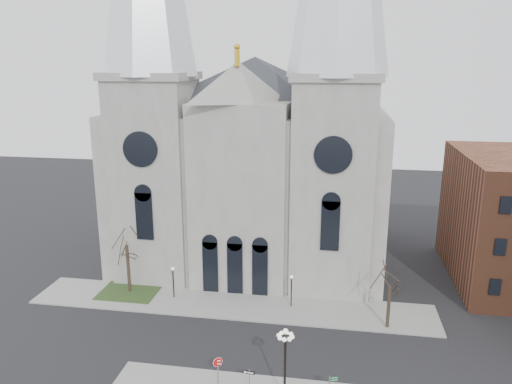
% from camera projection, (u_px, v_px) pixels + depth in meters
% --- Properties ---
extents(ground, '(160.00, 160.00, 0.00)m').
position_uv_depth(ground, '(201.00, 370.00, 39.10)').
color(ground, black).
rests_on(ground, ground).
extents(sidewalk_far, '(40.00, 6.00, 0.14)m').
position_uv_depth(sidewalk_far, '(230.00, 304.00, 49.57)').
color(sidewalk_far, gray).
rests_on(sidewalk_far, ground).
extents(grass_patch, '(6.00, 5.00, 0.18)m').
position_uv_depth(grass_patch, '(130.00, 292.00, 52.26)').
color(grass_patch, '#2A3F1B').
rests_on(grass_patch, ground).
extents(cathedral, '(33.00, 26.66, 54.00)m').
position_uv_depth(cathedral, '(251.00, 107.00, 56.21)').
color(cathedral, gray).
rests_on(cathedral, ground).
extents(tree_left, '(3.20, 3.20, 7.50)m').
position_uv_depth(tree_left, '(126.00, 242.00, 50.86)').
color(tree_left, black).
rests_on(tree_left, ground).
extents(tree_right, '(3.20, 3.20, 6.00)m').
position_uv_depth(tree_right, '(390.00, 283.00, 44.18)').
color(tree_right, black).
rests_on(tree_right, ground).
extents(ped_lamp_left, '(0.32, 0.32, 3.26)m').
position_uv_depth(ped_lamp_left, '(173.00, 277.00, 50.42)').
color(ped_lamp_left, black).
rests_on(ped_lamp_left, sidewalk_far).
extents(ped_lamp_right, '(0.32, 0.32, 3.26)m').
position_uv_depth(ped_lamp_right, '(291.00, 286.00, 48.53)').
color(ped_lamp_right, black).
rests_on(ped_lamp_right, sidewalk_far).
extents(stop_sign, '(0.78, 0.22, 2.21)m').
position_uv_depth(stop_sign, '(218.00, 364.00, 36.91)').
color(stop_sign, slate).
rests_on(stop_sign, sidewalk_near).
extents(globe_lamp, '(1.30, 1.30, 5.75)m').
position_uv_depth(globe_lamp, '(285.00, 356.00, 34.39)').
color(globe_lamp, black).
rests_on(globe_lamp, sidewalk_near).
extents(one_way_sign, '(0.82, 0.09, 1.86)m').
position_uv_depth(one_way_sign, '(249.00, 377.00, 36.00)').
color(one_way_sign, slate).
rests_on(one_way_sign, sidewalk_near).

